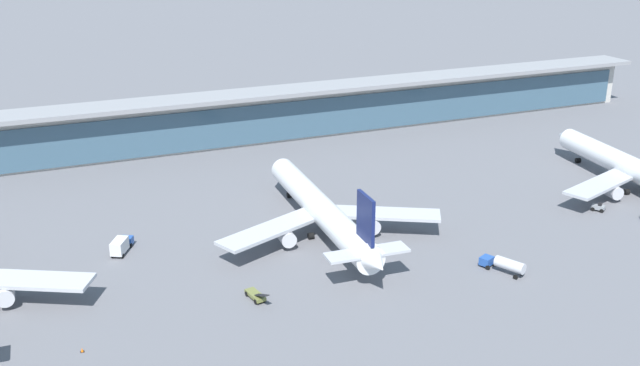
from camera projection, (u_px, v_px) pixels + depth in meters
ground_plane at (361, 252)px, 144.11m from camera, size 1200.00×1200.00×0.00m
airliner_centre_stand at (322, 211)px, 150.60m from camera, size 47.98×62.47×16.63m
airliner_right_stand at (636, 170)px, 174.35m from camera, size 47.69×62.44×16.63m
service_truck_under_wing_blue at (504, 264)px, 135.36m from camera, size 5.65×8.75×2.95m
service_truck_mid_apron_blue at (121, 245)px, 143.26m from camera, size 5.51×7.51×3.10m
service_truck_by_tail_grey at (598, 207)px, 163.94m from camera, size 2.99×3.33×2.05m
service_truck_on_taxiway_olive at (256, 295)px, 126.08m from camera, size 2.61×6.93×2.70m
terminal_building at (239, 117)px, 210.36m from camera, size 278.21×12.80×15.20m
safety_cone_alpha at (82, 350)px, 111.04m from camera, size 0.62×0.62×0.70m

